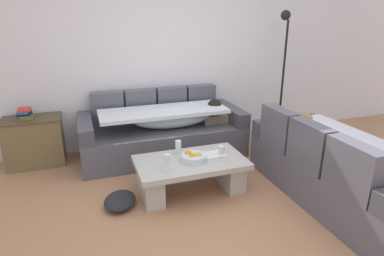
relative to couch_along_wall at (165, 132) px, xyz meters
The scene contains 14 objects.
ground_plane 1.67m from the couch_along_wall, 82.45° to the right, with size 14.00×14.00×0.00m, color #B37A54.
back_wall 1.17m from the couch_along_wall, 67.82° to the left, with size 9.00×0.10×2.70m, color white.
couch_along_wall is the anchor object (origin of this frame).
couch_near_window 2.21m from the couch_along_wall, 50.06° to the right, with size 0.92×2.03×0.88m.
coffee_table 1.10m from the couch_along_wall, 89.48° to the right, with size 1.20×0.68×0.38m.
fruit_bowl 1.13m from the couch_along_wall, 88.20° to the right, with size 0.28×0.28×0.10m.
wine_glass_near_left 1.27m from the couch_along_wall, 103.30° to the right, with size 0.07×0.07×0.17m.
wine_glass_near_right 1.26m from the couch_along_wall, 75.17° to the right, with size 0.07×0.07×0.17m.
wine_glass_far_back 0.92m from the couch_along_wall, 94.73° to the right, with size 0.07×0.07×0.17m.
open_magazine 1.09m from the couch_along_wall, 74.80° to the right, with size 0.28×0.21×0.01m, color white.
side_cabinet 1.71m from the couch_along_wall, behind, with size 0.72×0.44×0.64m.
book_stack_on_cabinet 1.80m from the couch_along_wall, behind, with size 0.18×0.22×0.13m.
floor_lamp 2.01m from the couch_along_wall, ahead, with size 0.33×0.31×1.95m.
crumpled_garment 1.42m from the couch_along_wall, 124.32° to the right, with size 0.40×0.32×0.12m, color #232328.
Camera 1 is at (-1.24, -2.51, 1.87)m, focal length 30.12 mm.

